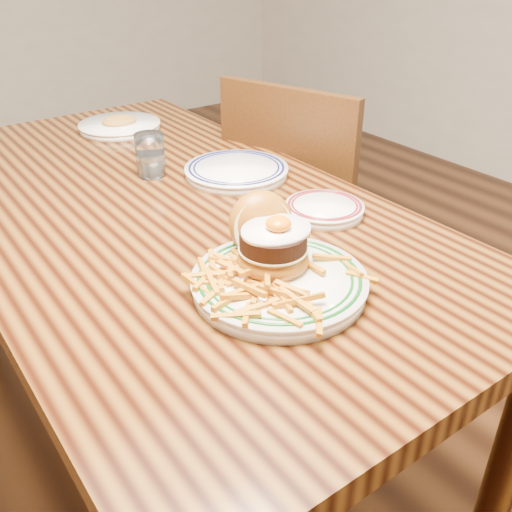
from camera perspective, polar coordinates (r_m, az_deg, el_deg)
floor at (r=1.76m, az=-7.40°, el=-17.38°), size 6.00×6.00×0.00m
table at (r=1.35m, az=-9.21°, el=1.98°), size 0.85×1.60×0.75m
chair_right at (r=1.81m, az=4.93°, el=3.85°), size 0.55×0.55×0.93m
main_plate at (r=0.97m, az=2.03°, el=-1.02°), size 0.30×0.32×0.15m
side_plate at (r=1.24m, az=6.85°, el=4.76°), size 0.17×0.17×0.03m
rear_plate at (r=1.43m, az=-1.97°, el=8.54°), size 0.26×0.26×0.03m
water_glass at (r=1.45m, az=-10.50°, el=9.67°), size 0.07×0.07×0.11m
far_plate at (r=1.84m, az=-13.47°, el=12.58°), size 0.25×0.25×0.04m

